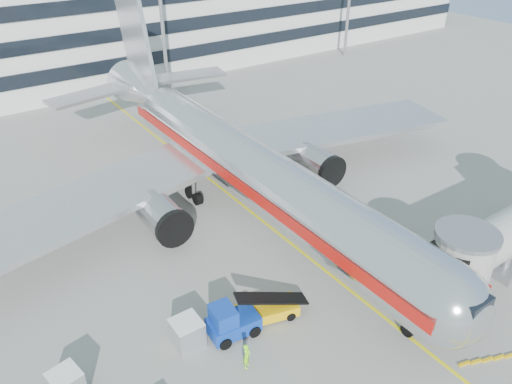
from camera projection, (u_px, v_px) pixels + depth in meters
ground at (323, 269)px, 37.20m from camera, size 180.00×180.00×0.00m
lead_in_line at (248, 209)px, 44.26m from camera, size 0.25×70.00×0.01m
main_jet at (236, 160)px, 43.33m from camera, size 50.95×48.70×16.06m
terminal at (68, 23)px, 74.19m from camera, size 150.00×24.25×15.60m
belt_loader at (263, 311)px, 32.47m from camera, size 5.01×2.85×2.34m
baggage_tug at (230, 322)px, 31.08m from camera, size 3.34×2.31×2.39m
cargo_container_left at (66, 384)px, 27.34m from camera, size 1.87×1.87×1.70m
cargo_container_right at (187, 333)px, 30.46m from camera, size 1.75×1.75×1.86m
ramp_worker at (247, 356)px, 29.00m from camera, size 0.75×0.74×1.74m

